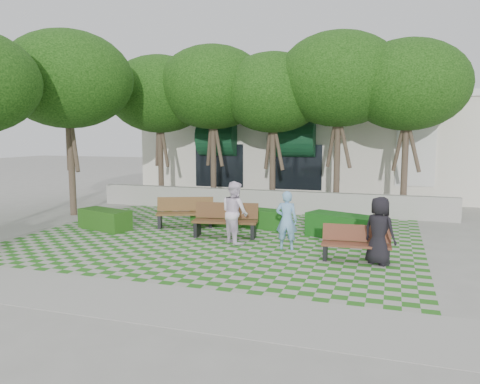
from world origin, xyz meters
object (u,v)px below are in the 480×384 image
(hedge_midleft, at_px, (219,216))
(person_white, at_px, (235,212))
(bench_east, at_px, (356,244))
(person_dark, at_px, (379,231))
(hedge_east, at_px, (342,226))
(hedge_west, at_px, (105,219))
(bench_mid, at_px, (226,221))
(hedge_midright, at_px, (262,219))
(person_blue, at_px, (287,220))
(bench_west, at_px, (185,213))

(hedge_midleft, relative_size, person_white, 1.05)
(bench_east, relative_size, person_dark, 1.03)
(hedge_midleft, xyz_separation_m, person_dark, (5.56, -3.49, 0.51))
(hedge_east, xyz_separation_m, person_white, (-2.95, -1.61, 0.55))
(person_dark, bearing_deg, person_white, 14.68)
(hedge_west, bearing_deg, person_dark, -9.95)
(hedge_east, relative_size, person_white, 1.17)
(bench_mid, distance_m, hedge_midleft, 1.94)
(hedge_midright, bearing_deg, hedge_west, -159.09)
(hedge_midleft, bearing_deg, person_blue, -41.76)
(hedge_midleft, distance_m, person_dark, 6.59)
(hedge_east, distance_m, person_blue, 2.37)
(hedge_west, bearing_deg, hedge_midright, 20.91)
(bench_east, relative_size, hedge_east, 0.81)
(hedge_east, bearing_deg, bench_east, -75.98)
(hedge_midleft, height_order, person_dark, person_dark)
(hedge_midleft, bearing_deg, hedge_east, -10.51)
(bench_west, relative_size, hedge_midleft, 1.07)
(person_blue, distance_m, person_white, 1.66)
(bench_mid, height_order, hedge_east, bench_mid)
(hedge_east, bearing_deg, hedge_midright, 163.75)
(person_white, bearing_deg, person_dark, -154.02)
(person_dark, xyz_separation_m, person_white, (-4.14, 1.07, 0.07))
(bench_mid, distance_m, hedge_east, 3.62)
(hedge_east, distance_m, person_white, 3.41)
(bench_east, distance_m, bench_west, 6.54)
(hedge_west, height_order, person_dark, person_dark)
(bench_west, height_order, person_dark, person_dark)
(bench_east, relative_size, bench_west, 0.85)
(bench_mid, bearing_deg, person_white, -60.63)
(hedge_west, xyz_separation_m, person_dark, (8.99, -1.58, 0.51))
(bench_east, bearing_deg, bench_mid, 155.41)
(bench_east, bearing_deg, person_white, 162.41)
(bench_mid, distance_m, person_white, 0.98)
(hedge_midright, xyz_separation_m, hedge_midleft, (-1.59, -0.00, 0.02))
(person_dark, bearing_deg, bench_mid, 8.52)
(hedge_west, relative_size, person_white, 1.04)
(bench_mid, bearing_deg, bench_west, 142.58)
(hedge_midright, bearing_deg, person_blue, -61.73)
(bench_west, bearing_deg, person_dark, -44.71)
(hedge_west, height_order, person_white, person_white)
(person_blue, bearing_deg, bench_west, -29.52)
(bench_mid, xyz_separation_m, person_blue, (2.18, -1.00, 0.32))
(bench_east, xyz_separation_m, bench_mid, (-4.13, 1.61, 0.08))
(bench_mid, height_order, person_dark, person_dark)
(person_blue, bearing_deg, person_dark, 160.04)
(hedge_east, xyz_separation_m, person_blue, (-1.32, -1.91, 0.45))
(bench_west, bearing_deg, bench_mid, -50.30)
(bench_east, height_order, bench_mid, bench_mid)
(bench_mid, height_order, bench_west, bench_mid)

